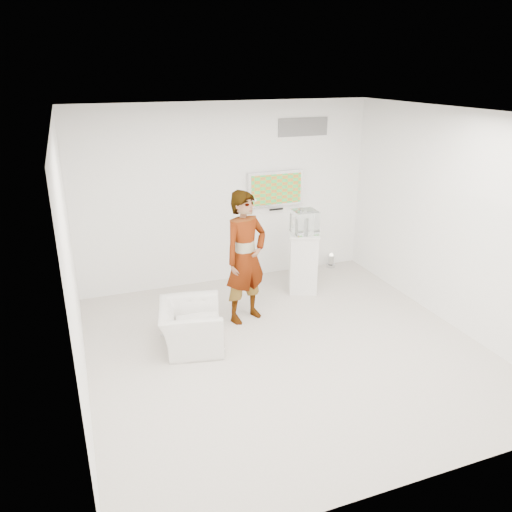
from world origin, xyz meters
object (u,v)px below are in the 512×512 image
(tv, at_px, (276,189))
(floor_uplight, at_px, (331,260))
(armchair, at_px, (191,326))
(pedestal, at_px, (303,262))
(person, at_px, (246,257))

(tv, height_order, floor_uplight, tv)
(tv, xyz_separation_m, armchair, (-2.00, -1.96, -1.25))
(armchair, relative_size, pedestal, 0.91)
(armchair, bearing_deg, floor_uplight, -47.45)
(person, xyz_separation_m, armchair, (-0.94, -0.49, -0.67))
(armchair, xyz_separation_m, floor_uplight, (3.09, 1.85, -0.17))
(tv, bearing_deg, pedestal, -80.02)
(tv, distance_m, floor_uplight, 1.80)
(armchair, bearing_deg, tv, -33.99)
(tv, height_order, armchair, tv)
(tv, relative_size, armchair, 1.10)
(pedestal, height_order, floor_uplight, pedestal)
(armchair, bearing_deg, pedestal, -51.26)
(person, height_order, pedestal, person)
(pedestal, xyz_separation_m, floor_uplight, (0.94, 0.75, -0.37))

